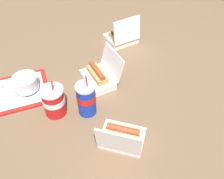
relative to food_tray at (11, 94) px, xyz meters
The scene contains 9 objects.
ground_plane 0.46m from the food_tray, 31.15° to the right, with size 3.20×3.20×0.00m, color brown.
food_tray is the anchor object (origin of this frame).
cake_container 0.09m from the food_tray, 10.33° to the right, with size 0.13×0.13×0.07m.
napkin_stack 0.05m from the food_tray, 82.65° to the right, with size 0.10×0.10×0.00m, color white.
clamshell_hotdog_right 0.61m from the food_tray, 59.68° to the right, with size 0.23×0.23×0.17m.
clamshell_hotdog_back 0.45m from the food_tray, 20.43° to the right, with size 0.18×0.20×0.16m.
clamshell_hotdog_corner 0.73m from the food_tray, ahead, with size 0.18×0.16×0.18m.
soda_cup_left 0.28m from the food_tray, 57.35° to the right, with size 0.10×0.10×0.21m.
soda_cup_back 0.41m from the food_tray, 48.15° to the right, with size 0.09×0.09×0.23m.
Camera 1 is at (-0.44, -0.76, 0.90)m, focal length 40.00 mm.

